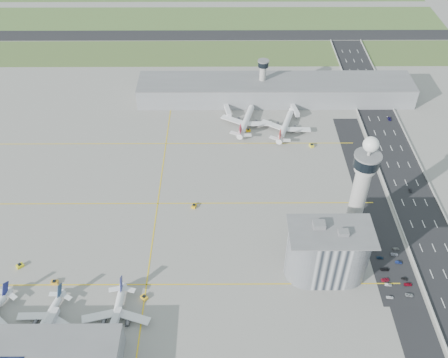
{
  "coord_description": "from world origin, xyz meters",
  "views": [
    {
      "loc": [
        -1.13,
        -187.36,
        207.7
      ],
      "look_at": [
        0.0,
        35.0,
        15.0
      ],
      "focal_mm": 40.0,
      "sensor_mm": 36.0,
      "label": 1
    }
  ],
  "objects_px": {
    "car_lot_3": "(385,269)",
    "jet_bridge_near_2": "(110,336)",
    "car_lot_0": "(390,297)",
    "car_lot_5": "(376,249)",
    "car_lot_8": "(405,279)",
    "tug_1": "(54,282)",
    "tug_3": "(194,206)",
    "car_lot_6": "(409,295)",
    "jet_bridge_far_1": "(292,107)",
    "car_lot_11": "(396,249)",
    "car_hw_2": "(389,119)",
    "admin_building": "(328,252)",
    "airplane_near_c": "(115,316)",
    "car_hw_4": "(353,78)",
    "car_lot_4": "(380,258)",
    "jet_bridge_far_0": "(226,107)",
    "car_lot_9": "(399,262)",
    "airplane_far_a": "(247,116)",
    "tug_2": "(144,297)",
    "tug_5": "(312,145)",
    "tug_4": "(248,130)",
    "car_hw_1": "(411,191)",
    "secondary_tower": "(263,76)",
    "car_lot_10": "(394,254)",
    "jet_bridge_near_1": "(45,336)",
    "car_lot_2": "(385,280)",
    "car_lot_1": "(388,285)",
    "control_tower": "(362,183)",
    "airplane_far_b": "(286,122)",
    "tug_0": "(20,265)",
    "car_lot_7": "(408,284)"
  },
  "relations": [
    {
      "from": "tug_4",
      "to": "car_lot_3",
      "type": "relative_size",
      "value": 0.68
    },
    {
      "from": "tug_3",
      "to": "car_lot_4",
      "type": "bearing_deg",
      "value": -4.09
    },
    {
      "from": "control_tower",
      "to": "airplane_near_c",
      "type": "relative_size",
      "value": 1.64
    },
    {
      "from": "car_hw_4",
      "to": "car_lot_4",
      "type": "bearing_deg",
      "value": -90.58
    },
    {
      "from": "tug_3",
      "to": "car_lot_6",
      "type": "height_order",
      "value": "tug_3"
    },
    {
      "from": "jet_bridge_far_0",
      "to": "control_tower",
      "type": "bearing_deg",
      "value": 19.45
    },
    {
      "from": "car_hw_1",
      "to": "admin_building",
      "type": "bearing_deg",
      "value": -132.54
    },
    {
      "from": "jet_bridge_far_0",
      "to": "car_lot_3",
      "type": "bearing_deg",
      "value": 18.2
    },
    {
      "from": "airplane_far_b",
      "to": "admin_building",
      "type": "bearing_deg",
      "value": -158.67
    },
    {
      "from": "tug_3",
      "to": "car_lot_2",
      "type": "height_order",
      "value": "tug_3"
    },
    {
      "from": "car_lot_6",
      "to": "car_lot_9",
      "type": "xyz_separation_m",
      "value": [
        0.32,
        20.95,
        0.03
      ]
    },
    {
      "from": "tug_1",
      "to": "tug_2",
      "type": "xyz_separation_m",
      "value": [
        46.96,
        -9.53,
        -0.01
      ]
    },
    {
      "from": "car_lot_4",
      "to": "tug_2",
      "type": "bearing_deg",
      "value": 108.38
    },
    {
      "from": "tug_5",
      "to": "car_lot_11",
      "type": "relative_size",
      "value": 0.94
    },
    {
      "from": "airplane_far_a",
      "to": "car_lot_10",
      "type": "xyz_separation_m",
      "value": [
        75.13,
        -124.98,
        -5.74
      ]
    },
    {
      "from": "admin_building",
      "to": "tug_5",
      "type": "height_order",
      "value": "admin_building"
    },
    {
      "from": "car_lot_8",
      "to": "tug_1",
      "type": "bearing_deg",
      "value": 100.06
    },
    {
      "from": "car_lot_3",
      "to": "jet_bridge_near_2",
      "type": "bearing_deg",
      "value": 105.16
    },
    {
      "from": "tug_1",
      "to": "car_lot_11",
      "type": "xyz_separation_m",
      "value": [
        180.98,
        21.87,
        -0.47
      ]
    },
    {
      "from": "car_lot_0",
      "to": "car_hw_2",
      "type": "height_order",
      "value": "car_hw_2"
    },
    {
      "from": "car_lot_0",
      "to": "car_lot_5",
      "type": "relative_size",
      "value": 0.94
    },
    {
      "from": "car_lot_9",
      "to": "car_lot_3",
      "type": "bearing_deg",
      "value": 127.42
    },
    {
      "from": "tug_3",
      "to": "car_lot_11",
      "type": "height_order",
      "value": "tug_3"
    },
    {
      "from": "tug_1",
      "to": "tug_2",
      "type": "height_order",
      "value": "tug_1"
    },
    {
      "from": "airplane_far_a",
      "to": "jet_bridge_far_1",
      "type": "bearing_deg",
      "value": -47.93
    },
    {
      "from": "jet_bridge_far_1",
      "to": "car_hw_1",
      "type": "xyz_separation_m",
      "value": [
        63.44,
        -91.85,
        -2.25
      ]
    },
    {
      "from": "airplane_far_a",
      "to": "car_lot_11",
      "type": "height_order",
      "value": "airplane_far_a"
    },
    {
      "from": "secondary_tower",
      "to": "car_lot_10",
      "type": "xyz_separation_m",
      "value": [
        61.93,
        -161.07,
        -18.24
      ]
    },
    {
      "from": "airplane_far_b",
      "to": "car_lot_7",
      "type": "distance_m",
      "value": 146.7
    },
    {
      "from": "car_lot_8",
      "to": "admin_building",
      "type": "bearing_deg",
      "value": 92.02
    },
    {
      "from": "car_lot_5",
      "to": "car_hw_2",
      "type": "height_order",
      "value": "car_hw_2"
    },
    {
      "from": "car_hw_1",
      "to": "car_hw_2",
      "type": "relative_size",
      "value": 0.79
    },
    {
      "from": "tug_0",
      "to": "tug_4",
      "type": "distance_m",
      "value": 175.56
    },
    {
      "from": "car_lot_9",
      "to": "car_lot_11",
      "type": "distance_m",
      "value": 9.57
    },
    {
      "from": "secondary_tower",
      "to": "car_lot_10",
      "type": "height_order",
      "value": "secondary_tower"
    },
    {
      "from": "tug_5",
      "to": "car_lot_7",
      "type": "xyz_separation_m",
      "value": [
        33.14,
        -117.27,
        -0.43
      ]
    },
    {
      "from": "tug_5",
      "to": "car_lot_5",
      "type": "distance_m",
      "value": 96.29
    },
    {
      "from": "airplane_near_c",
      "to": "car_hw_4",
      "type": "height_order",
      "value": "airplane_near_c"
    },
    {
      "from": "jet_bridge_far_0",
      "to": "car_lot_4",
      "type": "bearing_deg",
      "value": 19.31
    },
    {
      "from": "control_tower",
      "to": "airplane_far_a",
      "type": "xyz_separation_m",
      "value": [
        -55.21,
        105.92,
        -28.73
      ]
    },
    {
      "from": "jet_bridge_far_1",
      "to": "car_lot_3",
      "type": "distance_m",
      "value": 156.65
    },
    {
      "from": "tug_2",
      "to": "car_lot_5",
      "type": "relative_size",
      "value": 0.92
    },
    {
      "from": "jet_bridge_near_1",
      "to": "car_lot_2",
      "type": "height_order",
      "value": "jet_bridge_near_1"
    },
    {
      "from": "car_lot_11",
      "to": "jet_bridge_near_1",
      "type": "bearing_deg",
      "value": 104.83
    },
    {
      "from": "car_lot_9",
      "to": "car_lot_10",
      "type": "distance_m",
      "value": 5.57
    },
    {
      "from": "tug_2",
      "to": "car_lot_5",
      "type": "bearing_deg",
      "value": 148.63
    },
    {
      "from": "jet_bridge_far_1",
      "to": "car_lot_11",
      "type": "height_order",
      "value": "jet_bridge_far_1"
    },
    {
      "from": "airplane_near_c",
      "to": "tug_3",
      "type": "height_order",
      "value": "airplane_near_c"
    },
    {
      "from": "car_lot_1",
      "to": "car_lot_3",
      "type": "relative_size",
      "value": 0.8
    },
    {
      "from": "tug_1",
      "to": "car_lot_8",
      "type": "xyz_separation_m",
      "value": [
        179.94,
        1.53,
        -0.46
      ]
    }
  ]
}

